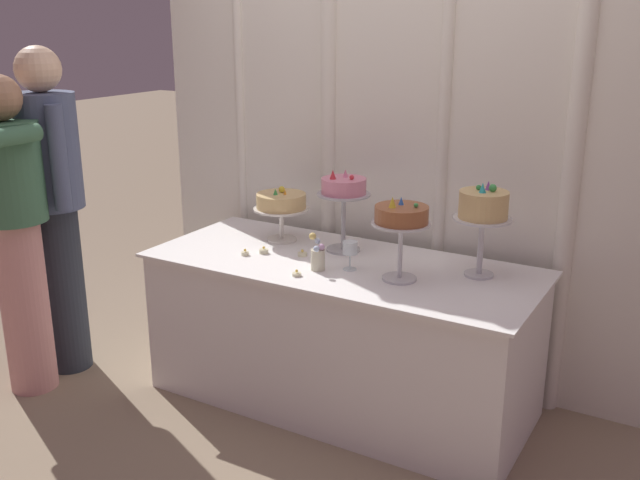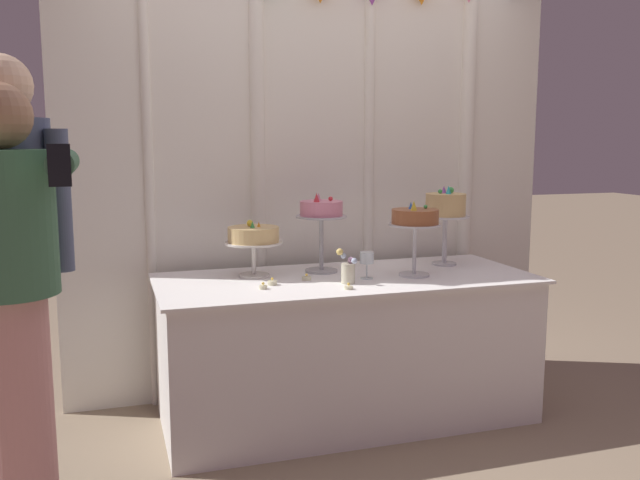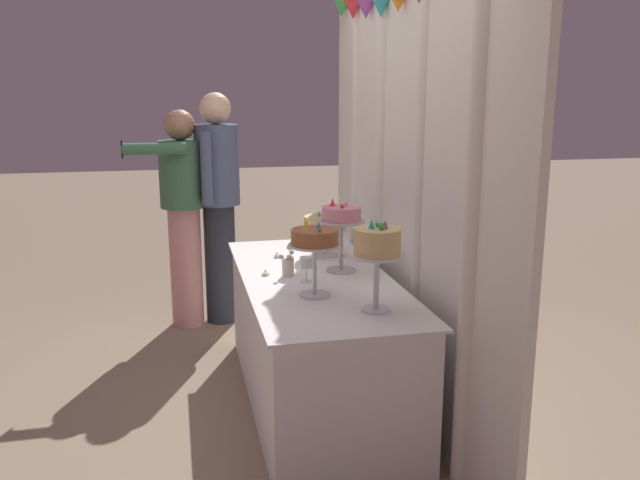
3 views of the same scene
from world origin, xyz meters
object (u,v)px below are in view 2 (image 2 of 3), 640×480
Objects in this scene: cake_display_rightmost at (446,208)px; wine_glass at (367,259)px; tealight_far_right at (349,287)px; cake_display_midright at (415,221)px; guest_man_dark_suit at (12,265)px; cake_table at (346,348)px; cake_display_leftmost at (253,238)px; flower_vase at (348,270)px; tealight_far_left at (263,287)px; tealight_near_right at (306,278)px; cake_display_midleft at (321,215)px; guest_man_pink_jacket at (11,299)px; tealight_near_left at (272,283)px.

wine_glass is (-0.56, -0.23, -0.22)m from cake_display_rightmost.
cake_display_rightmost is 10.41× the size of tealight_far_right.
cake_display_midright is 1.89m from guest_man_dark_suit.
cake_display_midright reaches higher than cake_table.
cake_display_leftmost reaches higher than flower_vase.
guest_man_dark_suit is (-1.42, -0.16, 0.22)m from tealight_far_right.
cake_display_rightmost is 2.57× the size of flower_vase.
tealight_far_left is 0.29m from tealight_near_right.
guest_man_dark_suit reaches higher than tealight_far_right.
cake_display_midright reaches higher than wine_glass.
wine_glass is 0.79× the size of flower_vase.
cake_display_leftmost is 6.91× the size of tealight_far_right.
cake_display_rightmost reaches higher than cake_display_midleft.
cake_display_rightmost is 3.24× the size of wine_glass.
cake_display_leftmost is 0.34m from tealight_near_right.
cake_table is 0.63m from tealight_far_left.
tealight_far_left is 0.81× the size of tealight_near_right.
guest_man_dark_suit is at bearing -150.93° from cake_display_leftmost.
tealight_far_right is at bearing -108.11° from flower_vase.
tealight_far_right is (-0.04, -0.12, -0.06)m from flower_vase.
guest_man_dark_suit is at bearing -163.99° from cake_table.
cake_display_leftmost is 1.35m from guest_man_pink_jacket.
cake_table is 4.90× the size of cake_display_midright.
cake_display_rightmost reaches higher than tealight_far_right.
cake_display_midleft is at bearing 31.74° from guest_man_pink_jacket.
cake_display_rightmost is (0.72, -0.01, 0.01)m from cake_display_midleft.
tealight_far_right is at bearing -155.69° from cake_display_midright.
cake_display_rightmost reaches higher than flower_vase.
cake_table is 0.47m from flower_vase.
wine_glass is at bearing -40.62° from cake_table.
wine_glass is (0.17, -0.24, -0.20)m from cake_display_midleft.
flower_vase is 4.44× the size of tealight_far_left.
guest_man_pink_jacket is at bearing -159.02° from flower_vase.
cake_display_midleft is 0.26× the size of guest_man_pink_jacket.
wine_glass is at bearing 7.92° from tealight_far_left.
guest_man_dark_suit is at bearing -167.18° from wine_glass.
tealight_near_right is 0.03× the size of guest_man_dark_suit.
tealight_far_right is (-0.09, -0.27, 0.38)m from cake_table.
guest_man_dark_suit is (-1.59, -0.36, 0.12)m from wine_glass.
guest_man_dark_suit is at bearing -173.55° from tealight_far_right.
tealight_far_left is at bearing -94.00° from cake_display_leftmost.
tealight_near_left is 0.38m from tealight_far_right.
cake_display_leftmost reaches higher than wine_glass.
guest_man_pink_jacket reaches higher than cake_display_leftmost.
guest_man_dark_suit is (-1.04, -0.29, 0.21)m from tealight_far_left.
guest_man_dark_suit reaches higher than wine_glass.
guest_man_dark_suit is at bearing -164.63° from tealight_far_left.
cake_display_leftmost is 0.17× the size of guest_man_dark_suit.
tealight_far_right is at bearing -107.96° from cake_table.
wine_glass is at bearing 12.82° from guest_man_dark_suit.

